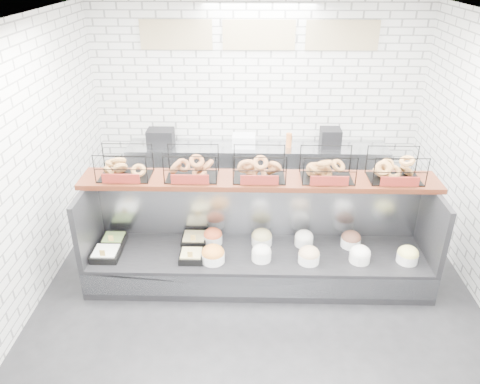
{
  "coord_description": "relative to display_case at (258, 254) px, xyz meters",
  "views": [
    {
      "loc": [
        -0.1,
        -4.31,
        3.56
      ],
      "look_at": [
        -0.22,
        0.45,
        1.11
      ],
      "focal_mm": 35.0,
      "sensor_mm": 36.0,
      "label": 1
    }
  ],
  "objects": [
    {
      "name": "display_case",
      "position": [
        0.0,
        0.0,
        0.0
      ],
      "size": [
        4.0,
        0.9,
        1.2
      ],
      "color": "black",
      "rests_on": "ground"
    },
    {
      "name": "bagel_shelf",
      "position": [
        -0.0,
        0.18,
        1.05
      ],
      "size": [
        4.1,
        0.5,
        0.4
      ],
      "color": "#3B170C",
      "rests_on": "display_case"
    },
    {
      "name": "room_shell",
      "position": [
        -0.01,
        0.26,
        1.73
      ],
      "size": [
        5.02,
        5.51,
        3.01
      ],
      "color": "white",
      "rests_on": "ground"
    },
    {
      "name": "prep_counter",
      "position": [
        -0.01,
        2.09,
        0.14
      ],
      "size": [
        4.0,
        0.6,
        1.2
      ],
      "color": "#93969B",
      "rests_on": "ground"
    },
    {
      "name": "ground",
      "position": [
        -0.01,
        -0.34,
        -0.33
      ],
      "size": [
        5.5,
        5.5,
        0.0
      ],
      "primitive_type": "plane",
      "color": "black",
      "rests_on": "ground"
    }
  ]
}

